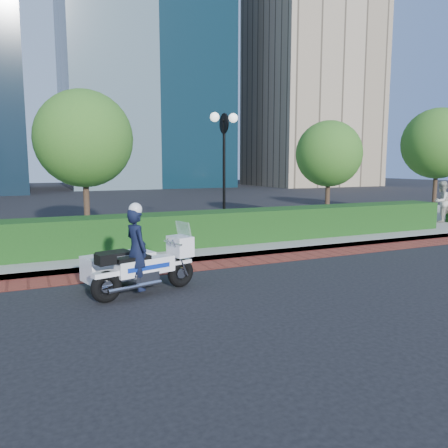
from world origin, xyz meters
name	(u,v)px	position (x,y,z in m)	size (l,w,h in m)	color
ground	(276,274)	(0.00, 0.00, 0.00)	(120.00, 120.00, 0.00)	black
brick_strip	(247,261)	(0.00, 1.50, 0.01)	(60.00, 1.00, 0.01)	maroon
sidewalk	(190,235)	(0.00, 6.00, 0.07)	(60.00, 8.00, 0.15)	gray
hedge_main	(216,227)	(0.00, 3.60, 0.65)	(18.00, 1.20, 1.00)	black
lamppost	(224,154)	(1.00, 5.20, 2.96)	(1.02, 0.70, 4.21)	black
tree_b	(84,139)	(-3.50, 6.50, 3.43)	(3.20, 3.20, 4.89)	#332319
tree_c	(329,154)	(6.50, 6.50, 3.05)	(2.80, 2.80, 4.30)	#332319
tree_d	(438,144)	(13.00, 6.50, 3.61)	(3.40, 3.40, 5.16)	#332319
tower_right	(312,72)	(28.00, 38.00, 14.00)	(14.00, 12.00, 28.00)	gray
police_motorcycle	(133,261)	(-3.44, -0.06, 0.64)	(2.31, 1.67, 1.86)	black
pedestrian	(441,202)	(10.81, 4.32, 1.03)	(0.85, 0.66, 1.75)	#B5B3A0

